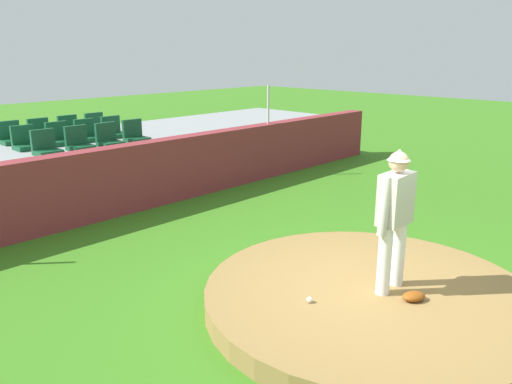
{
  "coord_description": "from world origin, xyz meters",
  "views": [
    {
      "loc": [
        -5.29,
        -3.07,
        3.24
      ],
      "look_at": [
        0.0,
        2.03,
        1.17
      ],
      "focal_mm": 35.44,
      "sensor_mm": 36.0,
      "label": 1
    }
  ],
  "objects_px": {
    "fielding_glove": "(414,296)",
    "stadium_chair_5": "(59,138)",
    "stadium_chair_9": "(41,133)",
    "stadium_chair_10": "(70,130)",
    "stadium_chair_8": "(11,137)",
    "stadium_chair_2": "(109,139)",
    "stadium_chair_6": "(87,134)",
    "stadium_chair_1": "(79,142)",
    "stadium_chair_7": "(113,131)",
    "pitcher": "(395,210)",
    "stadium_chair_3": "(135,135)",
    "stadium_chair_0": "(46,147)",
    "baseball": "(309,300)",
    "stadium_chair_11": "(97,127)",
    "stadium_chair_4": "(25,142)"
  },
  "relations": [
    {
      "from": "fielding_glove",
      "to": "stadium_chair_5",
      "type": "bearing_deg",
      "value": 118.79
    },
    {
      "from": "stadium_chair_9",
      "to": "stadium_chair_10",
      "type": "xyz_separation_m",
      "value": [
        0.74,
        0.04,
        0.0
      ]
    },
    {
      "from": "stadium_chair_10",
      "to": "stadium_chair_8",
      "type": "bearing_deg",
      "value": 0.6
    },
    {
      "from": "stadium_chair_2",
      "to": "stadium_chair_6",
      "type": "height_order",
      "value": "same"
    },
    {
      "from": "stadium_chair_1",
      "to": "stadium_chair_6",
      "type": "relative_size",
      "value": 1.0
    },
    {
      "from": "stadium_chair_7",
      "to": "stadium_chair_10",
      "type": "relative_size",
      "value": 1.0
    },
    {
      "from": "pitcher",
      "to": "stadium_chair_6",
      "type": "bearing_deg",
      "value": 87.85
    },
    {
      "from": "stadium_chair_3",
      "to": "stadium_chair_8",
      "type": "height_order",
      "value": "same"
    },
    {
      "from": "stadium_chair_8",
      "to": "stadium_chair_9",
      "type": "height_order",
      "value": "same"
    },
    {
      "from": "stadium_chair_6",
      "to": "stadium_chair_7",
      "type": "height_order",
      "value": "same"
    },
    {
      "from": "fielding_glove",
      "to": "stadium_chair_9",
      "type": "height_order",
      "value": "stadium_chair_9"
    },
    {
      "from": "stadium_chair_7",
      "to": "stadium_chair_0",
      "type": "bearing_deg",
      "value": 23.52
    },
    {
      "from": "baseball",
      "to": "stadium_chair_0",
      "type": "distance_m",
      "value": 6.68
    },
    {
      "from": "stadium_chair_5",
      "to": "pitcher",
      "type": "bearing_deg",
      "value": 93.65
    },
    {
      "from": "stadium_chair_1",
      "to": "stadium_chair_5",
      "type": "distance_m",
      "value": 0.87
    },
    {
      "from": "baseball",
      "to": "stadium_chair_0",
      "type": "relative_size",
      "value": 0.15
    },
    {
      "from": "stadium_chair_9",
      "to": "stadium_chair_11",
      "type": "xyz_separation_m",
      "value": [
        1.44,
        0.03,
        0.0
      ]
    },
    {
      "from": "stadium_chair_3",
      "to": "stadium_chair_6",
      "type": "xyz_separation_m",
      "value": [
        -0.72,
        0.87,
        0.0
      ]
    },
    {
      "from": "baseball",
      "to": "stadium_chair_4",
      "type": "relative_size",
      "value": 0.15
    },
    {
      "from": "fielding_glove",
      "to": "stadium_chair_8",
      "type": "distance_m",
      "value": 9.38
    },
    {
      "from": "stadium_chair_5",
      "to": "stadium_chair_6",
      "type": "bearing_deg",
      "value": 179.08
    },
    {
      "from": "stadium_chair_0",
      "to": "stadium_chair_4",
      "type": "height_order",
      "value": "same"
    },
    {
      "from": "stadium_chair_7",
      "to": "stadium_chair_9",
      "type": "height_order",
      "value": "same"
    },
    {
      "from": "pitcher",
      "to": "stadium_chair_11",
      "type": "relative_size",
      "value": 3.66
    },
    {
      "from": "pitcher",
      "to": "stadium_chair_2",
      "type": "relative_size",
      "value": 3.66
    },
    {
      "from": "stadium_chair_6",
      "to": "stadium_chair_10",
      "type": "relative_size",
      "value": 1.0
    },
    {
      "from": "stadium_chair_7",
      "to": "stadium_chair_8",
      "type": "distance_m",
      "value": 2.23
    },
    {
      "from": "stadium_chair_5",
      "to": "stadium_chair_3",
      "type": "bearing_deg",
      "value": 147.53
    },
    {
      "from": "stadium_chair_6",
      "to": "stadium_chair_2",
      "type": "bearing_deg",
      "value": 91.42
    },
    {
      "from": "pitcher",
      "to": "stadium_chair_0",
      "type": "distance_m",
      "value": 7.2
    },
    {
      "from": "stadium_chair_5",
      "to": "stadium_chair_6",
      "type": "xyz_separation_m",
      "value": [
        0.66,
        -0.01,
        0.0
      ]
    },
    {
      "from": "stadium_chair_0",
      "to": "stadium_chair_8",
      "type": "xyz_separation_m",
      "value": [
        -0.0,
        1.78,
        0.0
      ]
    },
    {
      "from": "pitcher",
      "to": "stadium_chair_8",
      "type": "height_order",
      "value": "pitcher"
    },
    {
      "from": "stadium_chair_3",
      "to": "stadium_chair_7",
      "type": "height_order",
      "value": "same"
    },
    {
      "from": "baseball",
      "to": "fielding_glove",
      "type": "relative_size",
      "value": 0.25
    },
    {
      "from": "baseball",
      "to": "stadium_chair_10",
      "type": "distance_m",
      "value": 8.53
    },
    {
      "from": "baseball",
      "to": "stadium_chair_1",
      "type": "height_order",
      "value": "stadium_chair_1"
    },
    {
      "from": "stadium_chair_6",
      "to": "stadium_chair_11",
      "type": "relative_size",
      "value": 1.0
    },
    {
      "from": "stadium_chair_3",
      "to": "stadium_chair_4",
      "type": "height_order",
      "value": "same"
    },
    {
      "from": "stadium_chair_8",
      "to": "stadium_chair_11",
      "type": "bearing_deg",
      "value": -179.83
    },
    {
      "from": "baseball",
      "to": "stadium_chair_7",
      "type": "bearing_deg",
      "value": 76.06
    },
    {
      "from": "stadium_chair_11",
      "to": "fielding_glove",
      "type": "bearing_deg",
      "value": 83.97
    },
    {
      "from": "stadium_chair_3",
      "to": "stadium_chair_10",
      "type": "bearing_deg",
      "value": -69.26
    },
    {
      "from": "stadium_chair_9",
      "to": "stadium_chair_5",
      "type": "bearing_deg",
      "value": 92.07
    },
    {
      "from": "stadium_chair_2",
      "to": "stadium_chair_10",
      "type": "xyz_separation_m",
      "value": [
        0.02,
        1.83,
        0.0
      ]
    },
    {
      "from": "stadium_chair_3",
      "to": "stadium_chair_7",
      "type": "distance_m",
      "value": 0.9
    },
    {
      "from": "stadium_chair_1",
      "to": "stadium_chair_7",
      "type": "height_order",
      "value": "same"
    },
    {
      "from": "stadium_chair_6",
      "to": "stadium_chair_10",
      "type": "height_order",
      "value": "same"
    },
    {
      "from": "stadium_chair_3",
      "to": "stadium_chair_9",
      "type": "bearing_deg",
      "value": -51.03
    },
    {
      "from": "baseball",
      "to": "stadium_chair_0",
      "type": "xyz_separation_m",
      "value": [
        -0.2,
        6.59,
        1.06
      ]
    }
  ]
}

